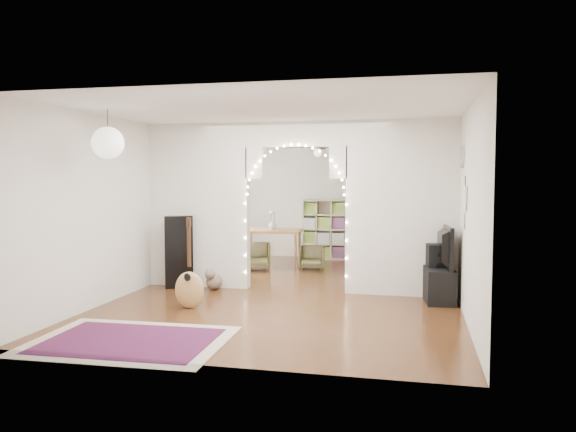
% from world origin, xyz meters
% --- Properties ---
extents(floor, '(7.50, 7.50, 0.00)m').
position_xyz_m(floor, '(0.00, 0.00, 0.00)').
color(floor, black).
rests_on(floor, ground).
extents(ceiling, '(5.00, 7.50, 0.02)m').
position_xyz_m(ceiling, '(0.00, 0.00, 2.70)').
color(ceiling, white).
rests_on(ceiling, wall_back).
extents(wall_back, '(5.00, 0.02, 2.70)m').
position_xyz_m(wall_back, '(0.00, 3.75, 1.35)').
color(wall_back, silver).
rests_on(wall_back, floor).
extents(wall_front, '(5.00, 0.02, 2.70)m').
position_xyz_m(wall_front, '(0.00, -3.75, 1.35)').
color(wall_front, silver).
rests_on(wall_front, floor).
extents(wall_left, '(0.02, 7.50, 2.70)m').
position_xyz_m(wall_left, '(-2.50, 0.00, 1.35)').
color(wall_left, silver).
rests_on(wall_left, floor).
extents(wall_right, '(0.02, 7.50, 2.70)m').
position_xyz_m(wall_right, '(2.50, 0.00, 1.35)').
color(wall_right, silver).
rests_on(wall_right, floor).
extents(divider_wall, '(5.00, 0.20, 2.70)m').
position_xyz_m(divider_wall, '(0.00, 0.00, 1.42)').
color(divider_wall, silver).
rests_on(divider_wall, floor).
extents(fairy_lights, '(1.64, 0.04, 1.60)m').
position_xyz_m(fairy_lights, '(0.00, -0.13, 1.55)').
color(fairy_lights, '#FFEABF').
rests_on(fairy_lights, divider_wall).
extents(window, '(0.04, 1.20, 1.40)m').
position_xyz_m(window, '(-2.47, 1.80, 1.50)').
color(window, white).
rests_on(window, wall_left).
extents(wall_clock, '(0.03, 0.31, 0.31)m').
position_xyz_m(wall_clock, '(2.48, -0.60, 2.10)').
color(wall_clock, white).
rests_on(wall_clock, wall_right).
extents(picture_frames, '(0.02, 0.50, 0.70)m').
position_xyz_m(picture_frames, '(2.48, -1.00, 1.50)').
color(picture_frames, white).
rests_on(picture_frames, wall_right).
extents(paper_lantern, '(0.40, 0.40, 0.40)m').
position_xyz_m(paper_lantern, '(-1.90, -2.40, 2.25)').
color(paper_lantern, white).
rests_on(paper_lantern, ceiling).
extents(ceiling_fan, '(1.10, 1.10, 0.30)m').
position_xyz_m(ceiling_fan, '(0.00, 2.00, 2.40)').
color(ceiling_fan, '#A97838').
rests_on(ceiling_fan, ceiling).
extents(area_rug, '(2.19, 1.68, 0.02)m').
position_xyz_m(area_rug, '(-1.22, -3.20, 0.01)').
color(area_rug, maroon).
rests_on(area_rug, floor).
extents(guitar_case, '(0.48, 0.32, 1.19)m').
position_xyz_m(guitar_case, '(-1.92, -0.25, 0.60)').
color(guitar_case, black).
rests_on(guitar_case, floor).
extents(acoustic_guitar, '(0.45, 0.30, 1.07)m').
position_xyz_m(acoustic_guitar, '(-1.19, -1.57, 0.47)').
color(acoustic_guitar, '#AF7646').
rests_on(acoustic_guitar, floor).
extents(tabby_cat, '(0.27, 0.57, 0.38)m').
position_xyz_m(tabby_cat, '(-1.31, -0.27, 0.15)').
color(tabby_cat, brown).
rests_on(tabby_cat, floor).
extents(floor_speaker, '(0.36, 0.33, 0.83)m').
position_xyz_m(floor_speaker, '(2.20, -0.25, 0.41)').
color(floor_speaker, black).
rests_on(floor_speaker, floor).
extents(media_console, '(0.49, 1.03, 0.50)m').
position_xyz_m(media_console, '(2.20, -0.25, 0.25)').
color(media_console, black).
rests_on(media_console, floor).
extents(tv, '(0.24, 1.08, 0.62)m').
position_xyz_m(tv, '(2.20, -0.25, 0.81)').
color(tv, black).
rests_on(tv, media_console).
extents(bookcase, '(1.34, 0.61, 1.34)m').
position_xyz_m(bookcase, '(0.06, 3.50, 0.67)').
color(bookcase, beige).
rests_on(bookcase, floor).
extents(dining_table, '(1.26, 0.89, 0.76)m').
position_xyz_m(dining_table, '(-0.98, 2.28, 0.68)').
color(dining_table, olive).
rests_on(dining_table, floor).
extents(flower_vase, '(0.20, 0.20, 0.19)m').
position_xyz_m(flower_vase, '(-0.98, 2.28, 0.85)').
color(flower_vase, silver).
rests_on(flower_vase, dining_table).
extents(dining_chair_left, '(0.68, 0.69, 0.51)m').
position_xyz_m(dining_chair_left, '(-1.21, 1.90, 0.26)').
color(dining_chair_left, '#4E4727').
rests_on(dining_chair_left, floor).
extents(dining_chair_right, '(0.54, 0.55, 0.46)m').
position_xyz_m(dining_chair_right, '(-0.13, 2.12, 0.23)').
color(dining_chair_right, '#4E4727').
rests_on(dining_chair_right, floor).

